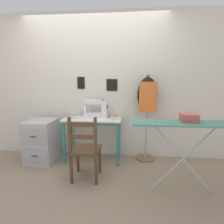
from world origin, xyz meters
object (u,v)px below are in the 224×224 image
Objects in this scene: thread_spool_mid_table at (113,117)px; storage_box at (189,118)px; thread_spool_near_machine at (109,117)px; thread_spool_far_edge at (116,117)px; sewing_machine at (97,109)px; filing_cabinet at (42,141)px; dress_form at (147,99)px; ironing_board at (185,127)px; fabric_bowl at (73,117)px; scissors at (115,119)px; wooden_chair at (85,150)px.

storage_box reaches higher than thread_spool_mid_table.
thread_spool_near_machine reaches higher than thread_spool_far_edge.
thread_spool_far_edge is at bearing 42.36° from thread_spool_mid_table.
sewing_machine reaches higher than filing_cabinet.
dress_form is 1.18× the size of ironing_board.
thread_spool_far_edge is at bearing 8.17° from filing_cabinet.
fabric_bowl is 4.31× the size of thread_spool_mid_table.
scissors is (0.32, -0.16, -0.14)m from sewing_machine.
wooden_chair reaches higher than thread_spool_far_edge.
thread_spool_mid_table is at bearing -171.87° from dress_form.
dress_form is at bearing 1.51° from sewing_machine.
storage_box is (1.26, -0.85, 0.05)m from sewing_machine.
ironing_board reaches higher than fabric_bowl.
thread_spool_near_machine is at bearing -7.32° from sewing_machine.
sewing_machine is 0.44× the size of wooden_chair.
fabric_bowl is 3.94× the size of thread_spool_far_edge.
thread_spool_far_edge is (0.33, -0.02, -0.13)m from sewing_machine.
fabric_bowl is at bearing -172.27° from thread_spool_near_machine.
thread_spool_mid_table is at bearing -137.64° from thread_spool_far_edge.
scissors is 0.09× the size of ironing_board.
sewing_machine is 0.25m from thread_spool_near_machine.
dress_form is 0.97m from storage_box.
sewing_machine is 0.84m from wooden_chair.
thread_spool_near_machine is 0.03× the size of dress_form.
storage_box is at bearing -38.16° from thread_spool_near_machine.
storage_box is (0.94, -0.68, 0.19)m from scissors.
sewing_machine is 1.50m from ironing_board.
filing_cabinet is (-1.25, -0.03, -0.39)m from scissors.
dress_form is at bearing 111.64° from ironing_board.
wooden_chair is at bearing -118.65° from thread_spool_far_edge.
dress_form reaches higher than ironing_board.
ironing_board is at bearing -25.67° from fabric_bowl.
thread_spool_near_machine is 1.08× the size of thread_spool_far_edge.
scissors is 0.16× the size of filing_cabinet.
storage_box reaches higher than thread_spool_near_machine.
fabric_bowl is 0.17× the size of wooden_chair.
fabric_bowl is at bearing 175.67° from scissors.
scissors is at bearing -27.28° from sewing_machine.
dress_form reaches higher than wooden_chair.
scissors is 3.30× the size of thread_spool_mid_table.
sewing_machine is 1.52m from storage_box.
thread_spool_mid_table is at bearing 4.36° from fabric_bowl.
storage_box is at bearing -33.89° from sewing_machine.
ironing_board is (0.94, -0.82, 0.07)m from thread_spool_mid_table.
fabric_bowl is at bearing -172.52° from thread_spool_far_edge.
filing_cabinet is at bearing 162.29° from ironing_board.
fabric_bowl is (-0.39, -0.11, -0.12)m from sewing_machine.
thread_spool_mid_table is 0.91× the size of thread_spool_far_edge.
dress_form is (0.86, 0.02, 0.18)m from sewing_machine.
fabric_bowl is 3.66× the size of thread_spool_near_machine.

